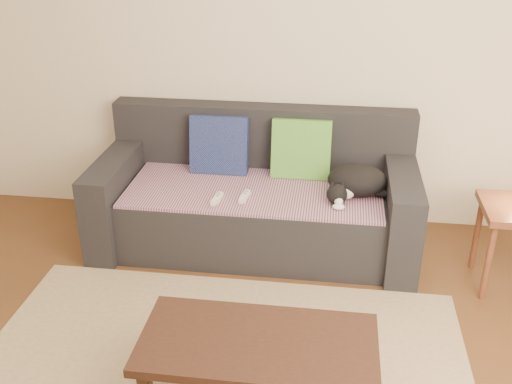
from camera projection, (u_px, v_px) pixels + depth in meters
back_wall at (265, 40)px, 4.01m from camera, size 4.50×0.04×2.60m
sofa at (256, 200)px, 4.06m from camera, size 2.10×0.94×0.87m
throw_blanket at (254, 190)px, 3.92m from camera, size 1.66×0.74×0.02m
cushion_navy at (219, 145)px, 4.10m from camera, size 0.40×0.17×0.41m
cushion_green at (301, 149)px, 4.04m from camera, size 0.40×0.17×0.41m
cat at (355, 182)px, 3.79m from camera, size 0.47×0.44×0.20m
wii_remote_a at (217, 199)px, 3.75m from camera, size 0.06×0.15×0.03m
wii_remote_b at (245, 196)px, 3.78m from camera, size 0.06×0.15×0.03m
rug at (216, 384)px, 2.92m from camera, size 2.50×1.80×0.01m
coffee_table at (258, 350)px, 2.61m from camera, size 1.04×0.52×0.41m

